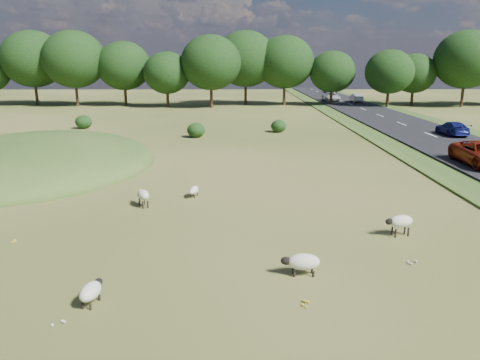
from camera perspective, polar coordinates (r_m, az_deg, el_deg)
name	(u,v)px	position (r m, az deg, el deg)	size (l,w,h in m)	color
ground	(215,145)	(40.00, -3.02, 4.28)	(160.00, 160.00, 0.00)	#3C4E18
mound	(35,166)	(34.97, -23.70, 1.62)	(16.00, 20.00, 4.00)	#33561E
road	(408,127)	(53.02, 19.78, 6.08)	(8.00, 150.00, 0.25)	black
treeline	(218,63)	(74.84, -2.67, 14.01)	(96.28, 14.66, 11.70)	black
shrubs	(174,126)	(47.44, -8.11, 6.57)	(22.02, 7.70, 1.41)	black
sheep_1	(302,262)	(15.90, 7.61, -9.86)	(1.31, 0.58, 0.76)	beige
sheep_2	(194,190)	(24.67, -5.66, -1.26)	(0.62, 1.04, 0.58)	beige
sheep_3	(91,291)	(14.73, -17.72, -12.75)	(0.67, 1.21, 0.67)	beige
sheep_4	(143,195)	(23.37, -11.74, -1.79)	(0.90, 1.22, 0.85)	beige
sheep_5	(400,221)	(20.18, 18.95, -4.81)	(1.27, 0.77, 0.88)	beige
car_0	(331,96)	(83.38, 11.05, 9.96)	(2.48, 5.37, 1.49)	white
car_1	(356,98)	(82.10, 13.98, 9.71)	(1.47, 4.23, 1.39)	silver
car_2	(452,128)	(48.00, 24.46, 5.76)	(1.76, 4.32, 1.25)	navy
car_3	(330,89)	(104.05, 10.95, 10.79)	(2.12, 5.22, 1.51)	black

